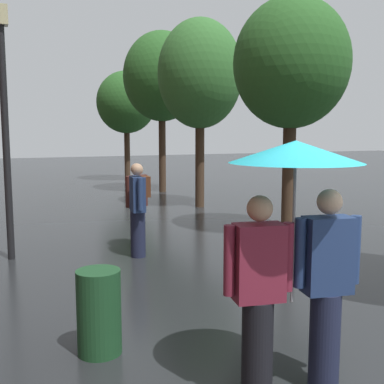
% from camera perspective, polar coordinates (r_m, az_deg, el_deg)
% --- Properties ---
extents(street_tree_1, '(2.41, 2.41, 4.95)m').
position_cam_1_polar(street_tree_1, '(10.35, 11.83, 14.75)').
color(street_tree_1, '#473323').
rests_on(street_tree_1, ground).
extents(street_tree_2, '(2.43, 2.43, 5.40)m').
position_cam_1_polar(street_tree_2, '(13.97, 0.96, 13.89)').
color(street_tree_2, '#473323').
rests_on(street_tree_2, ground).
extents(street_tree_3, '(2.76, 2.76, 5.76)m').
position_cam_1_polar(street_tree_3, '(17.55, -3.65, 13.60)').
color(street_tree_3, '#473323').
rests_on(street_tree_3, ground).
extents(street_tree_4, '(2.65, 2.65, 4.90)m').
position_cam_1_polar(street_tree_4, '(21.83, -7.88, 10.57)').
color(street_tree_4, '#473323').
rests_on(street_tree_4, ground).
extents(couple_under_umbrella, '(1.17, 1.08, 2.13)m').
position_cam_1_polar(couple_under_umbrella, '(3.97, 12.17, -4.66)').
color(couple_under_umbrella, black).
rests_on(couple_under_umbrella, ground).
extents(street_lamp_post, '(0.24, 0.24, 4.26)m').
position_cam_1_polar(street_lamp_post, '(8.67, -21.56, 8.66)').
color(street_lamp_post, black).
rests_on(street_lamp_post, ground).
extents(litter_bin, '(0.44, 0.44, 0.85)m').
position_cam_1_polar(litter_bin, '(4.95, -11.09, -13.94)').
color(litter_bin, '#1E4C28').
rests_on(litter_bin, ground).
extents(pedestrian_walking_midground, '(0.50, 0.41, 1.62)m').
position_cam_1_polar(pedestrian_walking_midground, '(9.04, -6.63, -1.58)').
color(pedestrian_walking_midground, black).
rests_on(pedestrian_walking_midground, ground).
extents(pedestrian_walking_far, '(0.36, 0.59, 1.66)m').
position_cam_1_polar(pedestrian_walking_far, '(8.38, -6.44, -1.86)').
color(pedestrian_walking_far, '#1E233D').
rests_on(pedestrian_walking_far, ground).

